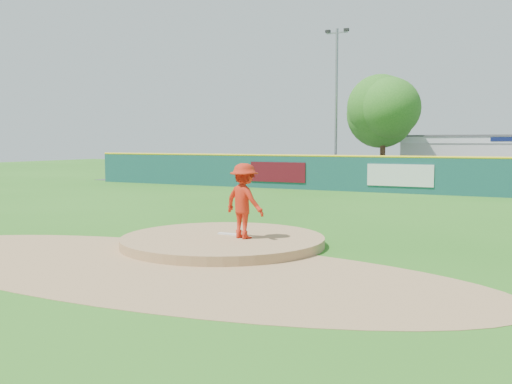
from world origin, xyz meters
The scene contains 12 objects.
ground centered at (0.00, 0.00, 0.00)m, with size 120.00×120.00×0.00m, color #286B19.
pitchers_mound centered at (0.00, 0.00, 0.00)m, with size 5.50×5.50×0.50m, color #9E774C.
pitching_rubber centered at (0.00, 0.30, 0.27)m, with size 0.60×0.15×0.04m, color white.
infield_dirt_arc centered at (0.00, -3.00, 0.01)m, with size 15.40×15.40×0.01m, color #9E774C.
parking_lot centered at (0.00, 27.00, 0.01)m, with size 44.00×16.00×0.02m, color #38383A.
pitcher centered at (0.65, 0.01, 1.24)m, with size 1.28×0.74×1.99m, color red.
van centered at (-4.07, 21.52, 0.67)m, with size 2.16×4.69×1.30m, color white.
fence_banners centered at (-2.90, 17.92, 1.00)m, with size 10.92×0.04×1.20m.
playground_slide centered at (-11.34, 22.17, 0.81)m, with size 1.03×2.90×1.60m.
outfield_fence centered at (0.00, 18.00, 1.09)m, with size 40.00×0.14×2.07m.
deciduous_tree centered at (-2.00, 25.00, 4.55)m, with size 5.60×5.60×7.36m.
light_pole_left centered at (-6.00, 27.00, 6.05)m, with size 1.75×0.25×11.00m.
Camera 1 is at (7.67, -13.24, 2.79)m, focal length 40.00 mm.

